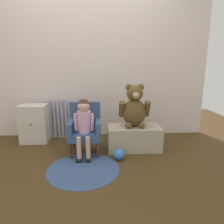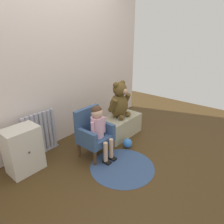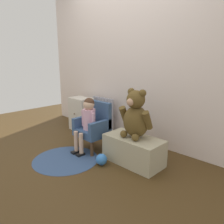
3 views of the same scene
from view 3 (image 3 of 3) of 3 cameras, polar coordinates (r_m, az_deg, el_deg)
The scene contains 10 objects.
ground_plane at distance 2.88m, azimuth -11.97°, elevation -12.03°, with size 6.00×6.00×0.00m, color #453016.
back_wall at distance 3.39m, azimuth 4.45°, elevation 13.12°, with size 3.80×0.05×2.40m, color silver.
radiator at distance 3.74m, azimuth -2.40°, elevation -0.76°, with size 0.50×0.05×0.60m.
small_dresser at distance 3.89m, azimuth -8.00°, elevation -0.49°, with size 0.39×0.30×0.57m.
child_armchair at distance 3.04m, azimuth -4.71°, elevation -3.60°, with size 0.41×0.37×0.66m.
child_figure at distance 2.94m, azimuth -6.35°, elevation -1.29°, with size 0.25×0.35×0.74m.
low_bench at distance 2.70m, azimuth 5.62°, elevation -9.86°, with size 0.72×0.36×0.32m, color tan.
large_teddy_bear at distance 2.58m, azimuth 6.20°, elevation -1.13°, with size 0.42×0.30×0.58m.
floor_rug at distance 2.88m, azimuth -12.01°, elevation -12.02°, with size 0.82×0.82×0.01m, color #344D76.
toy_ball at distance 2.67m, azimuth -2.77°, elevation -12.26°, with size 0.14×0.14×0.14m, color #3577CC.
Camera 3 is at (2.19, -1.39, 1.25)m, focal length 35.00 mm.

